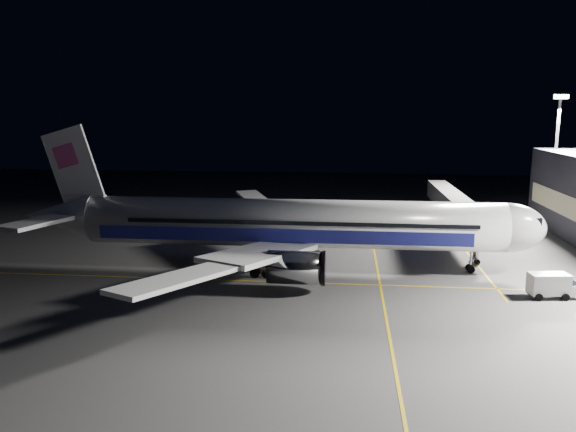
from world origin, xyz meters
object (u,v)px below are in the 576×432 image
at_px(airliner, 283,224).
at_px(floodlight_mast_north, 556,147).
at_px(service_truck, 553,285).
at_px(baggage_tug, 264,226).
at_px(jet_bridge, 456,206).
at_px(safety_cone_b, 329,245).
at_px(safety_cone_c, 326,241).
at_px(safety_cone_a, 265,255).

relative_size(airliner, floodlight_mast_north, 2.97).
bearing_deg(service_truck, airliner, 156.51).
height_order(service_truck, baggage_tug, service_truck).
bearing_deg(airliner, jet_bridge, 38.04).
relative_size(jet_bridge, floodlight_mast_north, 1.66).
bearing_deg(service_truck, safety_cone_b, 134.26).
height_order(jet_bridge, floodlight_mast_north, floodlight_mast_north).
bearing_deg(jet_bridge, safety_cone_c, -162.85).
bearing_deg(airliner, floodlight_mast_north, 37.91).
bearing_deg(baggage_tug, safety_cone_c, -38.45).
xyz_separation_m(airliner, jet_bridge, (23.08, 18.06, -0.58)).
xyz_separation_m(jet_bridge, safety_cone_b, (-18.03, -8.05, -4.25)).
bearing_deg(safety_cone_c, service_truck, -41.55).
height_order(floodlight_mast_north, service_truck, floodlight_mast_north).
relative_size(baggage_tug, safety_cone_b, 3.92).
bearing_deg(safety_cone_c, jet_bridge, 17.15).
distance_m(floodlight_mast_north, service_truck, 43.77).
bearing_deg(safety_cone_b, safety_cone_a, -142.11).
xyz_separation_m(safety_cone_a, safety_cone_c, (7.24, 8.35, 0.05)).
distance_m(safety_cone_a, safety_cone_c, 11.05).
relative_size(safety_cone_a, safety_cone_b, 0.90).
xyz_separation_m(airliner, safety_cone_b, (5.05, 10.01, -4.84)).
xyz_separation_m(baggage_tug, safety_cone_c, (9.68, -6.51, -0.48)).
distance_m(floodlight_mast_north, safety_cone_c, 43.17).
bearing_deg(jet_bridge, airliner, -141.96).
relative_size(floodlight_mast_north, safety_cone_a, 35.11).
height_order(jet_bridge, safety_cone_b, jet_bridge).
height_order(airliner, floodlight_mast_north, floodlight_mast_north).
bearing_deg(safety_cone_c, baggage_tug, 146.10).
height_order(airliner, safety_cone_b, airliner).
distance_m(floodlight_mast_north, safety_cone_a, 53.32).
xyz_separation_m(airliner, floodlight_mast_north, (41.08, 31.99, 7.21)).
bearing_deg(floodlight_mast_north, baggage_tug, -164.13).
bearing_deg(service_truck, baggage_tug, 133.54).
height_order(airliner, service_truck, airliner).
relative_size(safety_cone_b, safety_cone_c, 0.96).
bearing_deg(jet_bridge, safety_cone_b, -155.95).
height_order(service_truck, safety_cone_a, service_truck).
relative_size(airliner, baggage_tug, 23.86).
xyz_separation_m(floodlight_mast_north, service_truck, (-13.30, -40.21, -11.05)).
xyz_separation_m(jet_bridge, floodlight_mast_north, (18.00, 13.93, 7.79)).
relative_size(floodlight_mast_north, baggage_tug, 8.03).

